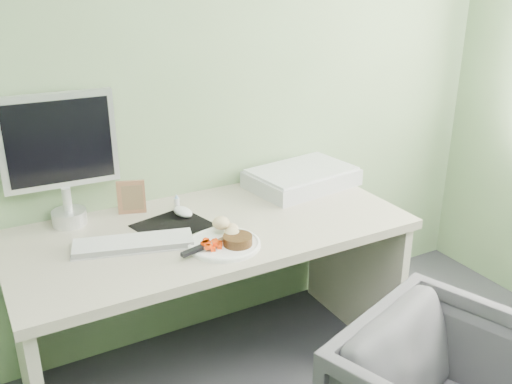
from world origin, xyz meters
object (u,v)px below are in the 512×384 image
desk (212,265)px  monitor (60,152)px  plate (224,244)px  scanner (302,178)px

desk → monitor: (-0.49, 0.31, 0.49)m
desk → plate: size_ratio=5.80×
scanner → plate: bearing=-154.8°
desk → scanner: (0.57, 0.20, 0.22)m
scanner → monitor: size_ratio=0.91×
plate → monitor: size_ratio=0.51×
desk → scanner: scanner is taller
scanner → monitor: 1.10m
scanner → desk: bearing=-168.4°
plate → scanner: scanner is taller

